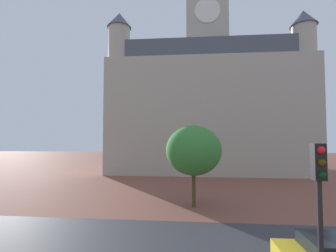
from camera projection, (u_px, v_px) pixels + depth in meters
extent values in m
plane|color=brown|center=(162.00, 238.00, 11.04)|extent=(120.00, 120.00, 0.00)
cube|color=#38383D|center=(159.00, 250.00, 9.89)|extent=(120.00, 6.73, 0.00)
cube|color=#B2A893|center=(206.00, 119.00, 34.60)|extent=(26.56, 13.80, 14.97)
cube|color=#4C515B|center=(205.00, 62.00, 34.99)|extent=(24.44, 12.69, 2.40)
cube|color=#B2A893|center=(206.00, 80.00, 34.85)|extent=(5.94, 5.94, 26.70)
cylinder|color=silver|center=(207.00, 10.00, 32.26)|extent=(3.56, 0.15, 3.56)
cylinder|color=#B2A893|center=(119.00, 100.00, 30.33)|extent=(2.80, 2.80, 19.42)
cone|color=#4C515B|center=(119.00, 20.00, 30.82)|extent=(3.20, 3.20, 2.00)
cylinder|color=#B2A893|center=(306.00, 100.00, 28.29)|extent=(2.80, 2.80, 18.66)
cone|color=#4C515B|center=(303.00, 18.00, 28.76)|extent=(3.20, 3.20, 2.00)
cube|color=black|center=(318.00, 162.00, 5.64)|extent=(0.28, 0.24, 0.90)
sphere|color=red|center=(321.00, 150.00, 5.52)|extent=(0.18, 0.18, 0.18)
sphere|color=#3C3306|center=(321.00, 162.00, 5.51)|extent=(0.18, 0.18, 0.18)
sphere|color=#06330C|center=(322.00, 175.00, 5.50)|extent=(0.18, 0.18, 0.18)
cylinder|color=#4C3823|center=(194.00, 190.00, 15.92)|extent=(0.25, 0.25, 2.36)
ellipsoid|color=#387F33|center=(194.00, 150.00, 16.04)|extent=(3.86, 3.86, 3.47)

